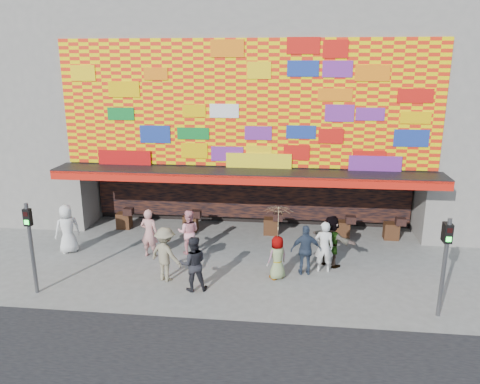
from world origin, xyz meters
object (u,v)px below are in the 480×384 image
Objects in this scene: signal_left at (30,238)px; ped_f at (331,241)px; parasol at (278,219)px; ped_b at (149,233)px; ped_a at (67,229)px; ped_i at (189,232)px; ped_g at (277,258)px; ped_h at (324,247)px; ped_c at (193,264)px; signal_right at (445,257)px; ped_e at (306,250)px; ped_d at (166,254)px.

signal_left is 1.59× the size of ped_f.
ped_b is at bearing 164.77° from parasol.
ped_f is (9.98, -0.08, -0.01)m from ped_a.
ped_i is at bearing 31.44° from ped_f.
parasol is at bearing 131.26° from ped_a.
parasol is (7.62, 1.89, 0.28)m from signal_left.
ped_b is 5.17m from parasol.
ped_i reaches higher than ped_g.
ped_h is at bearing 164.22° from ped_i.
ped_c is 1.00× the size of parasol.
ped_g is (-4.78, 1.89, -1.10)m from signal_right.
ped_a is at bearing 7.84° from ped_b.
ped_b reaches higher than ped_h.
ped_h is 1.06× the size of ped_i.
ped_f is 5.36m from ped_i.
ped_a is 9.72m from ped_h.
signal_right is 1.68× the size of ped_e.
signal_right reaches higher than ped_b.
signal_left is 12.40m from signal_right.
ped_a is at bearing 36.38° from ped_f.
ped_b is 1.05× the size of ped_e.
ped_a is 1.04× the size of parasol.
ped_i is 0.95× the size of parasol.
ped_i is (4.17, 3.67, -0.99)m from signal_left.
ped_g is 0.82× the size of ped_h.
ped_c is at bearing 177.45° from ped_d.
parasol reaches higher than ped_b.
signal_left is 1.00× the size of signal_right.
ped_h is at bearing -176.66° from ped_b.
parasol is (3.72, 0.55, 1.20)m from ped_d.
ped_i is at bearing -23.68° from ped_e.
ped_h is 1.01× the size of parasol.
ped_b reaches higher than ped_g.
signal_right is 1.64× the size of parasol.
ped_b is 1.47m from ped_i.
signal_left is 1.60× the size of ped_d.
ped_b is at bearing 36.42° from ped_f.
ped_g is at bearing 131.26° from ped_a.
signal_right reaches higher than ped_h.
ped_a reaches higher than ped_e.
signal_left reaches higher than ped_f.
ped_e is at bearing -171.57° from ped_c.
ped_c is at bearing -14.32° from ped_g.
signal_right is at bearing 151.69° from ped_i.
ped_d is at bearing 79.24° from ped_i.
ped_f is at bearing 140.27° from ped_a.
ped_i is (-5.05, 1.03, -0.06)m from ped_h.
ped_e is 1.07m from ped_g.
ped_b is at bearing -7.66° from ped_h.
ped_d is at bearing -171.58° from parasol.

